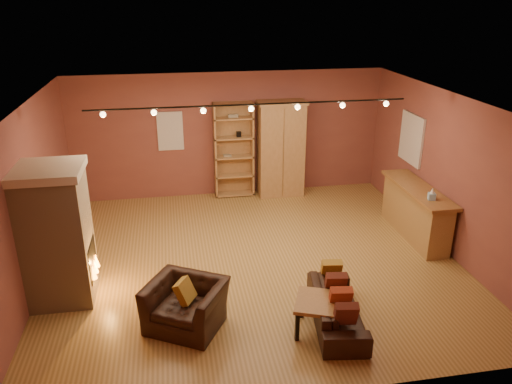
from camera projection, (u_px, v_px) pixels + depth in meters
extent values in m
plane|color=olive|center=(254.00, 260.00, 8.79)|extent=(7.00, 7.00, 0.00)
plane|color=brown|center=(253.00, 102.00, 7.75)|extent=(7.00, 7.00, 0.00)
cube|color=brown|center=(229.00, 135.00, 11.24)|extent=(7.00, 0.02, 2.80)
cube|color=brown|center=(31.00, 200.00, 7.70)|extent=(0.02, 6.50, 2.80)
cube|color=brown|center=(448.00, 173.00, 8.84)|extent=(0.02, 6.50, 2.80)
cube|color=#C4AE88|center=(58.00, 238.00, 7.38)|extent=(0.90, 0.90, 2.00)
cube|color=beige|center=(46.00, 171.00, 6.98)|extent=(0.98, 0.98, 0.12)
cube|color=black|center=(90.00, 260.00, 7.59)|extent=(0.10, 0.65, 0.55)
cone|color=orange|center=(95.00, 266.00, 7.65)|extent=(0.10, 0.10, 0.22)
cube|color=silver|center=(170.00, 131.00, 10.96)|extent=(0.56, 0.04, 0.86)
cube|color=tan|center=(233.00, 148.00, 11.35)|extent=(0.89, 0.04, 2.16)
cube|color=tan|center=(215.00, 151.00, 11.15)|extent=(0.04, 0.34, 2.16)
cube|color=tan|center=(252.00, 149.00, 11.28)|extent=(0.04, 0.34, 2.16)
cube|color=gray|center=(227.00, 156.00, 11.24)|extent=(0.18, 0.12, 0.05)
cube|color=black|center=(239.00, 134.00, 11.10)|extent=(0.10, 0.10, 0.12)
cube|color=tan|center=(235.00, 193.00, 11.60)|extent=(0.89, 0.34, 0.04)
cube|color=tan|center=(234.00, 175.00, 11.44)|extent=(0.89, 0.34, 0.03)
cube|color=tan|center=(234.00, 157.00, 11.27)|extent=(0.89, 0.34, 0.03)
cube|color=tan|center=(234.00, 138.00, 11.11)|extent=(0.89, 0.34, 0.04)
cube|color=tan|center=(233.00, 118.00, 10.94)|extent=(0.89, 0.34, 0.04)
cube|color=tan|center=(233.00, 103.00, 10.82)|extent=(0.89, 0.34, 0.04)
cube|color=tan|center=(281.00, 150.00, 11.30)|extent=(1.01, 0.55, 2.12)
cube|color=olive|center=(283.00, 154.00, 11.05)|extent=(0.02, 0.01, 2.02)
cube|color=tan|center=(282.00, 102.00, 10.89)|extent=(1.07, 0.61, 0.06)
cube|color=#AB854E|center=(415.00, 213.00, 9.50)|extent=(0.45, 1.96, 0.94)
cube|color=olive|center=(418.00, 189.00, 9.32)|extent=(0.57, 2.08, 0.06)
cube|color=#8EC0E4|center=(432.00, 197.00, 8.75)|extent=(0.14, 0.14, 0.11)
cone|color=white|center=(432.00, 191.00, 8.71)|extent=(0.08, 0.08, 0.10)
cube|color=silver|center=(411.00, 139.00, 10.02)|extent=(0.05, 0.90, 1.00)
imported|color=black|center=(337.00, 303.00, 7.02)|extent=(0.71, 1.68, 0.64)
cube|color=#5D261B|center=(346.00, 314.00, 6.43)|extent=(0.33, 0.27, 0.36)
cube|color=#A93D21|center=(340.00, 297.00, 6.77)|extent=(0.33, 0.27, 0.36)
cube|color=#5D261B|center=(336.00, 283.00, 7.11)|extent=(0.33, 0.27, 0.36)
cube|color=#A97E2B|center=(331.00, 270.00, 7.45)|extent=(0.33, 0.27, 0.36)
imported|color=black|center=(185.00, 298.00, 6.91)|extent=(1.21, 1.08, 0.89)
cube|color=#A97E2B|center=(185.00, 291.00, 6.87)|extent=(0.35, 0.38, 0.34)
cube|color=olive|center=(320.00, 303.00, 6.79)|extent=(0.83, 0.83, 0.05)
cube|color=black|center=(305.00, 332.00, 6.59)|extent=(0.05, 0.05, 0.43)
cube|color=black|center=(344.00, 327.00, 6.68)|extent=(0.05, 0.05, 0.43)
cube|color=black|center=(295.00, 308.00, 7.08)|extent=(0.05, 0.05, 0.43)
cube|color=black|center=(331.00, 305.00, 7.17)|extent=(0.05, 0.05, 0.43)
cylinder|color=black|center=(251.00, 104.00, 7.96)|extent=(5.20, 0.03, 0.03)
sphere|color=#FFD88C|center=(103.00, 114.00, 7.62)|extent=(0.09, 0.09, 0.09)
sphere|color=#FFD88C|center=(154.00, 113.00, 7.74)|extent=(0.09, 0.09, 0.09)
sphere|color=#FFD88C|center=(203.00, 111.00, 7.86)|extent=(0.09, 0.09, 0.09)
sphere|color=#FFD88C|center=(251.00, 109.00, 7.99)|extent=(0.09, 0.09, 0.09)
sphere|color=#FFD88C|center=(298.00, 107.00, 8.11)|extent=(0.09, 0.09, 0.09)
sphere|color=#FFD88C|center=(343.00, 105.00, 8.24)|extent=(0.09, 0.09, 0.09)
sphere|color=#FFD88C|center=(386.00, 104.00, 8.36)|extent=(0.09, 0.09, 0.09)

